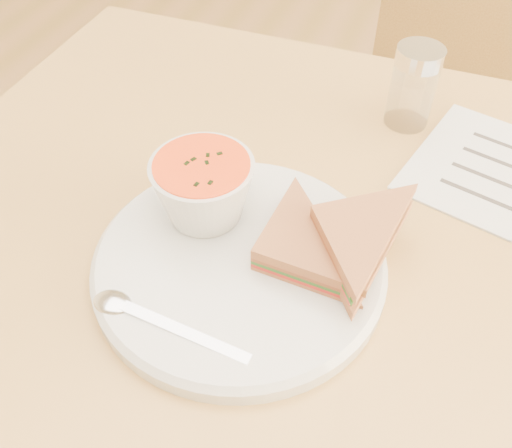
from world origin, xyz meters
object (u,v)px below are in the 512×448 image
at_px(plate, 239,264).
at_px(dining_table, 319,389).
at_px(condiment_shaker, 413,87).
at_px(chair_far, 456,143).
at_px(soup_bowl, 204,192).

bearing_deg(plate, dining_table, 49.17).
bearing_deg(condiment_shaker, dining_table, -96.99).
relative_size(dining_table, chair_far, 1.08).
height_order(plate, condiment_shaker, condiment_shaker).
relative_size(plate, condiment_shaker, 2.78).
bearing_deg(chair_far, plate, 69.16).
distance_m(dining_table, soup_bowl, 0.45).
relative_size(plate, soup_bowl, 2.79).
relative_size(chair_far, plate, 3.23).
bearing_deg(plate, chair_far, 73.20).
height_order(chair_far, plate, chair_far).
bearing_deg(condiment_shaker, chair_far, 75.92).
bearing_deg(soup_bowl, condiment_shaker, 57.87).
xyz_separation_m(chair_far, plate, (-0.20, -0.67, 0.29)).
distance_m(dining_table, chair_far, 0.59).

